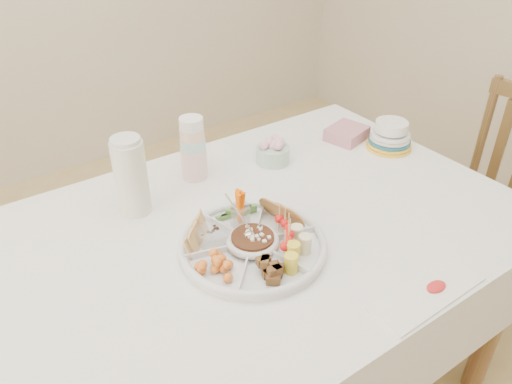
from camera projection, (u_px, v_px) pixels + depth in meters
dining_table at (257, 319)px, 1.60m from camera, size 1.52×1.02×0.76m
chair at (491, 219)px, 1.89m from camera, size 0.47×0.47×0.96m
party_tray at (253, 243)px, 1.29m from camera, size 0.47×0.47×0.04m
bean_dip at (253, 241)px, 1.29m from camera, size 0.14×0.14×0.04m
tortillas at (284, 214)px, 1.36m from camera, size 0.12×0.12×0.06m
carrot_cucumber at (237, 203)px, 1.37m from camera, size 0.13×0.13×0.10m
pita_raisins at (204, 231)px, 1.30m from camera, size 0.15×0.15×0.07m
cherries at (218, 265)px, 1.20m from camera, size 0.13×0.13×0.04m
granola_chunks at (271, 271)px, 1.18m from camera, size 0.11×0.11×0.04m
banana_tomato at (303, 238)px, 1.25m from camera, size 0.14×0.14×0.09m
cup_stack at (193, 145)px, 1.55m from camera, size 0.10×0.10×0.23m
thermos at (131, 175)px, 1.39m from camera, size 0.11×0.11×0.24m
flower_bowl at (273, 151)px, 1.67m from camera, size 0.14×0.14×0.08m
napkin_stack at (347, 133)px, 1.83m from camera, size 0.16×0.15×0.05m
plate_stack at (390, 135)px, 1.75m from camera, size 0.21×0.21×0.10m
placemat at (427, 294)px, 1.17m from camera, size 0.31×0.11×0.01m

